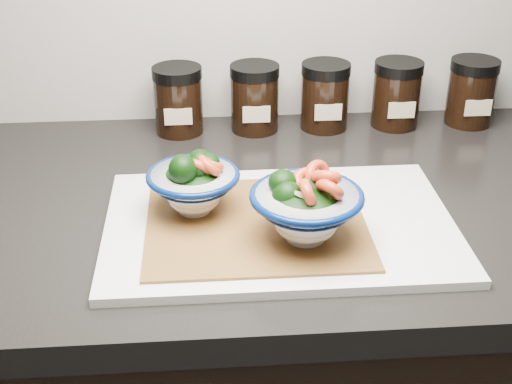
{
  "coord_description": "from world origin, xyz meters",
  "views": [
    {
      "loc": [
        -0.14,
        0.57,
        1.38
      ],
      "look_at": [
        -0.08,
        1.35,
        0.96
      ],
      "focal_mm": 50.0,
      "sensor_mm": 36.0,
      "label": 1
    }
  ],
  "objects": [
    {
      "name": "spice_jar_d",
      "position": [
        0.18,
        1.69,
        0.96
      ],
      "size": [
        0.08,
        0.08,
        0.11
      ],
      "color": "black",
      "rests_on": "countertop"
    },
    {
      "name": "spice_jar_c",
      "position": [
        0.06,
        1.69,
        0.96
      ],
      "size": [
        0.08,
        0.08,
        0.11
      ],
      "color": "black",
      "rests_on": "countertop"
    },
    {
      "name": "cutting_board",
      "position": [
        -0.05,
        1.36,
        0.91
      ],
      "size": [
        0.45,
        0.3,
        0.01
      ],
      "primitive_type": "cube",
      "color": "silver",
      "rests_on": "countertop"
    },
    {
      "name": "spice_jar_e",
      "position": [
        0.31,
        1.69,
        0.96
      ],
      "size": [
        0.08,
        0.08,
        0.11
      ],
      "color": "black",
      "rests_on": "countertop"
    },
    {
      "name": "bowl_left",
      "position": [
        -0.16,
        1.39,
        0.96
      ],
      "size": [
        0.12,
        0.12,
        0.09
      ],
      "rotation": [
        0.0,
        0.0,
        -0.34
      ],
      "color": "white",
      "rests_on": "bamboo_mat"
    },
    {
      "name": "countertop",
      "position": [
        0.0,
        1.45,
        0.88
      ],
      "size": [
        3.5,
        0.6,
        0.04
      ],
      "primitive_type": "cube",
      "color": "black",
      "rests_on": "cabinet"
    },
    {
      "name": "bowl_right",
      "position": [
        -0.03,
        1.31,
        0.96
      ],
      "size": [
        0.14,
        0.14,
        0.11
      ],
      "rotation": [
        0.0,
        0.0,
        -0.15
      ],
      "color": "white",
      "rests_on": "bamboo_mat"
    },
    {
      "name": "bamboo_mat",
      "position": [
        -0.08,
        1.35,
        0.91
      ],
      "size": [
        0.28,
        0.24,
        0.0
      ],
      "primitive_type": "cube",
      "color": "#A16A30",
      "rests_on": "cutting_board"
    },
    {
      "name": "spice_jar_b",
      "position": [
        -0.06,
        1.69,
        0.96
      ],
      "size": [
        0.08,
        0.08,
        0.11
      ],
      "color": "black",
      "rests_on": "countertop"
    },
    {
      "name": "spice_jar_a",
      "position": [
        -0.19,
        1.69,
        0.96
      ],
      "size": [
        0.08,
        0.08,
        0.11
      ],
      "color": "black",
      "rests_on": "countertop"
    }
  ]
}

